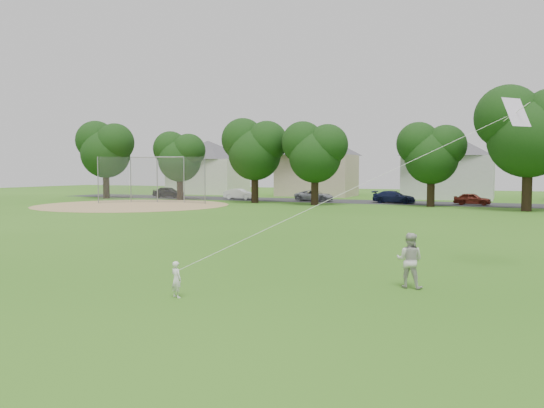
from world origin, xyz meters
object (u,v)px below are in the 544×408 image
at_px(toddler, 176,279).
at_px(kite, 365,183).
at_px(older_boy, 410,260).
at_px(baseball_backstop, 156,180).

bearing_deg(toddler, kite, -117.65).
relative_size(toddler, older_boy, 0.61).
relative_size(older_boy, kite, 0.13).
height_order(toddler, baseball_backstop, baseball_backstop).
bearing_deg(baseball_backstop, kite, -45.49).
bearing_deg(kite, older_boy, -6.86).
xyz_separation_m(toddler, kite, (3.99, 3.76, 2.45)).
relative_size(toddler, baseball_backstop, 0.10).
distance_m(older_boy, baseball_backstop, 41.77).
xyz_separation_m(older_boy, kite, (-1.33, 0.16, 2.15)).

